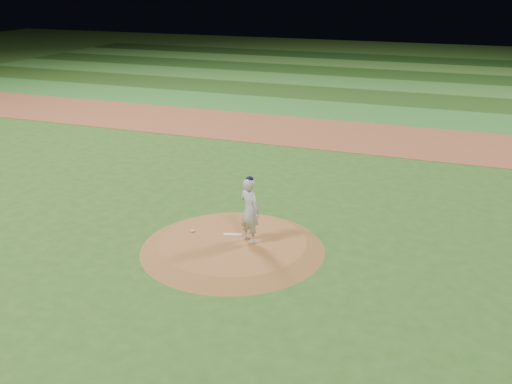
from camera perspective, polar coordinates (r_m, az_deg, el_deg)
name	(u,v)px	position (r m, az deg, el deg)	size (l,w,h in m)	color
ground	(233,248)	(17.16, -2.35, -5.66)	(120.00, 120.00, 0.00)	#315E1E
infield_dirt_band	(337,135)	(29.77, 8.14, 5.71)	(70.00, 6.00, 0.02)	#98502F
outfield_stripe_0	(358,112)	(35.01, 10.16, 7.86)	(70.00, 5.00, 0.02)	#33772B
outfield_stripe_1	(372,97)	(39.84, 11.54, 9.31)	(70.00, 5.00, 0.02)	#254917
outfield_stripe_2	(383,85)	(44.71, 12.63, 10.45)	(70.00, 5.00, 0.02)	#39792C
outfield_stripe_3	(393,75)	(49.60, 13.51, 11.35)	(70.00, 5.00, 0.02)	#214717
outfield_stripe_4	(400,66)	(54.51, 14.24, 12.10)	(70.00, 5.00, 0.02)	#40792C
outfield_stripe_5	(407,59)	(59.44, 14.85, 12.72)	(70.00, 5.00, 0.02)	#1A3E14
pitchers_mound	(233,245)	(17.10, -2.35, -5.29)	(5.50, 5.50, 0.25)	#9E6131
pitching_rubber	(233,234)	(17.42, -2.33, -4.27)	(0.58, 0.14, 0.03)	white
rosin_bag	(193,231)	(17.71, -6.37, -3.88)	(0.13, 0.13, 0.07)	beige
pitcher_on_mound	(250,210)	(16.62, -0.63, -1.81)	(0.85, 0.73, 2.04)	silver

